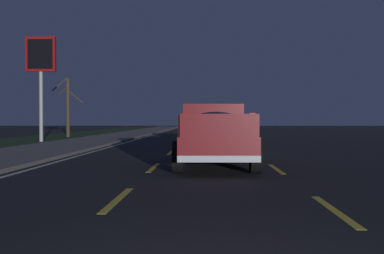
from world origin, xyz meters
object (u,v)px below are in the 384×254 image
Objects in this scene: pickup_truck at (214,133)px; gas_price_sign at (41,63)px; sedan_white at (206,128)px; bare_tree_far at (68,106)px; sedan_tan at (211,132)px.

gas_price_sign is at bearing 37.04° from pickup_truck.
sedan_white is 12.17m from bare_tree_far.
sedan_tan is at bearing -178.48° from sedan_white.
gas_price_sign is at bearing 60.59° from sedan_tan.
bare_tree_far is at bearing 40.10° from sedan_tan.
sedan_white is 0.92× the size of bare_tree_far.
gas_price_sign is (-2.92, 10.45, 4.18)m from sedan_white.
sedan_white is (17.11, 0.25, -0.20)m from pickup_truck.
gas_price_sign is (14.19, 10.70, 3.98)m from pickup_truck.
bare_tree_far is at bearing 5.30° from gas_price_sign.
sedan_white is at bearing -112.31° from bare_tree_far.
bare_tree_far is (7.50, 0.70, -2.48)m from gas_price_sign.
sedan_tan is (8.16, 0.01, -0.20)m from pickup_truck.
pickup_truck is 0.83× the size of gas_price_sign.
pickup_truck is 24.54m from bare_tree_far.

